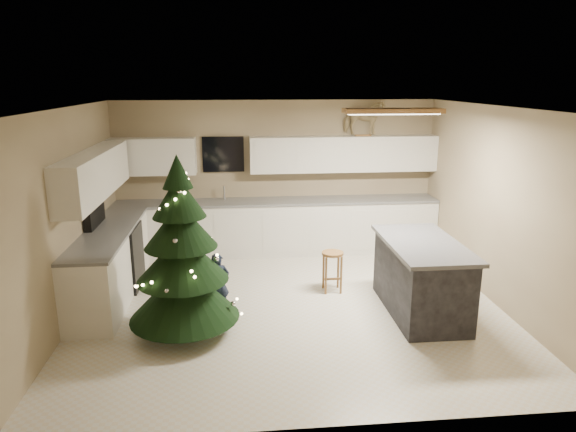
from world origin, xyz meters
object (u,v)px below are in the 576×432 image
object	(u,v)px
bar_stool	(332,262)
toddler	(219,284)
christmas_tree	(182,262)
rocking_horse	(364,118)
island	(421,277)

from	to	relation	value
bar_stool	toddler	world-z (taller)	toddler
bar_stool	christmas_tree	xyz separation A→B (m)	(-1.97, -1.04, 0.44)
bar_stool	rocking_horse	world-z (taller)	rocking_horse
bar_stool	christmas_tree	size ratio (longest dim) A/B	0.27
christmas_tree	rocking_horse	world-z (taller)	rocking_horse
rocking_horse	toddler	bearing A→B (deg)	143.34
toddler	christmas_tree	bearing A→B (deg)	-155.89
bar_stool	rocking_horse	distance (m)	2.78
island	rocking_horse	distance (m)	3.23
christmas_tree	toddler	size ratio (longest dim) A/B	2.66
island	christmas_tree	xyz separation A→B (m)	(-2.97, -0.26, 0.40)
island	bar_stool	xyz separation A→B (m)	(-1.01, 0.79, -0.04)
bar_stool	toddler	bearing A→B (deg)	-159.64
island	toddler	bearing A→B (deg)	175.55
island	rocking_horse	xyz separation A→B (m)	(-0.17, 2.67, 1.82)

